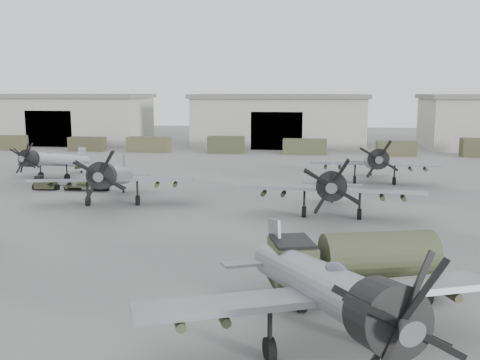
# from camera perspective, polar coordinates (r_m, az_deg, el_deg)

# --- Properties ---
(ground) EXTENTS (220.00, 220.00, 0.00)m
(ground) POSITION_cam_1_polar(r_m,az_deg,el_deg) (31.09, -2.60, -8.01)
(ground) COLOR slate
(ground) RESTS_ON ground
(hangar_left) EXTENTS (29.00, 14.80, 8.70)m
(hangar_left) POSITION_cam_1_polar(r_m,az_deg,el_deg) (100.99, -18.01, 6.27)
(hangar_left) COLOR #B2B1A6
(hangar_left) RESTS_ON ground
(hangar_center) EXTENTS (29.00, 14.80, 8.70)m
(hangar_center) POSITION_cam_1_polar(r_m,az_deg,el_deg) (91.43, 4.19, 6.41)
(hangar_center) COLOR #B2B1A6
(hangar_center) RESTS_ON ground
(support_truck_0) EXTENTS (5.47, 2.20, 2.25)m
(support_truck_0) POSITION_cam_1_polar(r_m,az_deg,el_deg) (92.68, -23.44, 3.67)
(support_truck_0) COLOR #41412B
(support_truck_0) RESTS_ON ground
(support_truck_1) EXTENTS (5.50, 2.20, 2.17)m
(support_truck_1) POSITION_cam_1_polar(r_m,az_deg,el_deg) (86.72, -15.99, 3.71)
(support_truck_1) COLOR #3A3926
(support_truck_1) RESTS_ON ground
(support_truck_2) EXTENTS (6.53, 2.20, 2.31)m
(support_truck_2) POSITION_cam_1_polar(r_m,az_deg,el_deg) (83.27, -9.69, 3.77)
(support_truck_2) COLOR #49472F
(support_truck_2) RESTS_ON ground
(support_truck_3) EXTENTS (5.42, 2.20, 2.52)m
(support_truck_3) POSITION_cam_1_polar(r_m,az_deg,el_deg) (80.57, -1.51, 3.79)
(support_truck_3) COLOR #393F29
(support_truck_3) RESTS_ON ground
(support_truck_4) EXTENTS (6.41, 2.20, 2.25)m
(support_truck_4) POSITION_cam_1_polar(r_m,az_deg,el_deg) (79.61, 6.92, 3.55)
(support_truck_4) COLOR #3E452D
(support_truck_4) RESTS_ON ground
(support_truck_5) EXTENTS (5.51, 2.20, 2.12)m
(support_truck_5) POSITION_cam_1_polar(r_m,az_deg,el_deg) (80.58, 16.31, 3.26)
(support_truck_5) COLOR #44452D
(support_truck_5) RESTS_ON ground
(aircraft_near_1) EXTENTS (13.49, 12.19, 5.46)m
(aircraft_near_1) POSITION_cam_1_polar(r_m,az_deg,el_deg) (19.41, 9.31, -11.39)
(aircraft_near_1) COLOR gray
(aircraft_near_1) RESTS_ON ground
(aircraft_mid_1) EXTENTS (13.54, 12.19, 5.38)m
(aircraft_mid_1) POSITION_cam_1_polar(r_m,az_deg,el_deg) (44.77, -13.53, 0.39)
(aircraft_mid_1) COLOR gray
(aircraft_mid_1) RESTS_ON ground
(aircraft_mid_2) EXTENTS (13.41, 12.07, 5.36)m
(aircraft_mid_2) POSITION_cam_1_polar(r_m,az_deg,el_deg) (39.74, 9.80, -0.63)
(aircraft_mid_2) COLOR gray
(aircraft_mid_2) RESTS_ON ground
(aircraft_far_0) EXTENTS (11.45, 10.31, 4.55)m
(aircraft_far_0) POSITION_cam_1_polar(r_m,az_deg,el_deg) (59.89, -19.40, 2.01)
(aircraft_far_0) COLOR #9D9FA5
(aircraft_far_0) RESTS_ON ground
(aircraft_far_1) EXTENTS (12.90, 11.61, 5.16)m
(aircraft_far_1) POSITION_cam_1_polar(r_m,az_deg,el_deg) (55.28, 14.22, 1.97)
(aircraft_far_1) COLOR gray
(aircraft_far_1) RESTS_ON ground
(fuel_tanker) EXTENTS (8.26, 5.03, 3.03)m
(fuel_tanker) POSITION_cam_1_polar(r_m,az_deg,el_deg) (25.07, 12.10, -8.41)
(fuel_tanker) COLOR #3B3F29
(fuel_tanker) RESTS_ON ground
(tug_trailer) EXTENTS (6.98, 1.64, 1.40)m
(tug_trailer) POSITION_cam_1_polar(r_m,az_deg,el_deg) (53.45, -18.54, -0.47)
(tug_trailer) COLOR #373925
(tug_trailer) RESTS_ON ground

